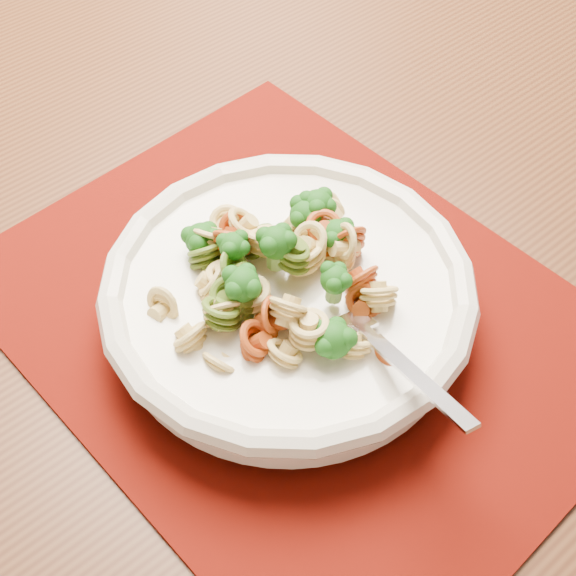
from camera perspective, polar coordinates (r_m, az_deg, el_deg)
The scene contains 5 objects.
dining_table at distance 0.77m, azimuth 6.14°, elevation 0.01°, with size 1.73×1.42×0.72m.
placemat at distance 0.63m, azimuth 0.67°, elevation -2.19°, with size 0.48×0.37×0.00m, color #5F0B04.
pasta_bowl at distance 0.60m, azimuth 0.00°, elevation -0.50°, with size 0.28×0.28×0.05m.
pasta_broccoli_heap at distance 0.59m, azimuth -0.00°, elevation 0.36°, with size 0.24×0.24×0.06m, color #E3CB70, non-canonical shape.
fork at distance 0.58m, azimuth 4.84°, elevation -2.39°, with size 0.19×0.02×0.01m, color silver, non-canonical shape.
Camera 1 is at (0.70, -1.13, 1.23)m, focal length 50.00 mm.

